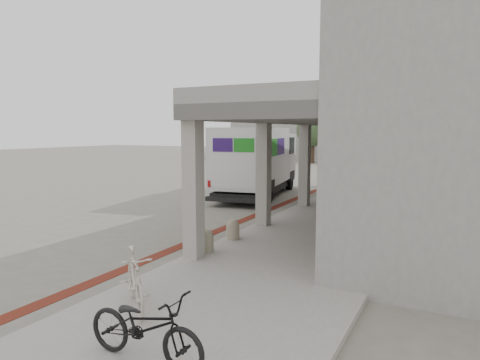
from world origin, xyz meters
The scene contains 14 objects.
ground centered at (0.00, 0.00, 0.00)m, with size 120.00×120.00×0.00m, color #69665A.
bike_lane_stripe centered at (1.00, 2.00, 0.01)m, with size 0.35×40.00×0.01m, color #5D1E12.
sidewalk centered at (4.00, 0.00, 0.06)m, with size 4.40×28.00×0.12m, color gray.
transit_building centered at (6.83, 4.50, 3.40)m, with size 7.60×17.00×7.00m.
distant_backdrop centered at (-2.84, 35.89, 2.70)m, with size 28.00×10.00×6.50m.
tree_left centered at (-5.00, 28.00, 3.18)m, with size 3.20×3.20×4.80m.
tree_mid centered at (2.00, 30.00, 3.18)m, with size 3.20×3.20×4.80m.
fedex_truck centered at (-1.00, 6.72, 1.72)m, with size 3.45×7.83×3.23m.
bench centered at (5.13, 0.25, 0.40)m, with size 0.65×1.71×0.39m.
bollard_near centered at (2.10, -2.96, 0.40)m, with size 0.38×0.38×0.56m.
bollard_far centered at (2.10, -1.56, 0.39)m, with size 0.37×0.37×0.55m.
utility_cabinet centered at (5.00, 3.83, 0.60)m, with size 0.43×0.58×0.96m, color slate.
bicycle_black centered at (4.08, -7.65, 0.60)m, with size 0.63×1.81×0.95m, color black.
bicycle_cream centered at (2.84, -6.42, 0.62)m, with size 0.47×1.67×1.00m, color #BAB2A3.
Camera 1 is at (7.55, -11.74, 3.09)m, focal length 32.00 mm.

